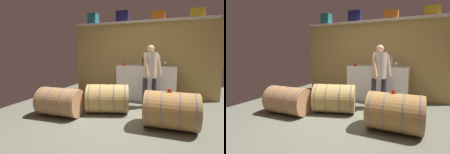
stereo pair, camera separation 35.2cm
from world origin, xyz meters
The scene contains 17 objects.
ground_plane centered at (0.00, 0.60, -0.01)m, with size 5.63×7.99×0.02m, color #616354.
back_wall_panel centered at (0.00, 2.39, 1.10)m, with size 4.43×0.10×2.19m, color tan.
high_shelf_board centered at (0.00, 2.24, 2.21)m, with size 4.08×0.40×0.03m, color white.
toolcase_teal centered at (-1.52, 2.24, 2.39)m, with size 0.30×0.25×0.33m, color #23737A.
toolcase_navy centered at (-0.53, 2.24, 2.39)m, with size 0.38×0.20×0.33m, color navy.
toolcase_orange centered at (0.54, 2.24, 2.33)m, with size 0.35×0.29×0.22m, color orange.
toolcase_yellow centered at (1.51, 2.24, 2.34)m, with size 0.35×0.24×0.23m, color yellow.
work_cabinet centered at (0.29, 2.00, 0.48)m, with size 1.62×0.67×0.95m, color white.
wine_bottle_clear centered at (0.64, 2.03, 1.09)m, with size 0.07×0.07×0.32m.
wine_bottle_dark centered at (0.20, 1.93, 1.10)m, with size 0.07×0.07×0.32m.
wine_glass centered at (0.79, 1.83, 1.06)m, with size 0.07×0.07×0.15m.
red_funnel centered at (-0.32, 1.82, 1.01)m, with size 0.11×0.11×0.11m, color red.
wine_barrel_near centered at (1.03, 0.21, 0.33)m, with size 0.94×0.71×0.67m.
wine_barrel_far centered at (-0.32, 0.55, 0.32)m, with size 1.06×0.88×0.65m.
wine_barrel_flank centered at (-1.18, 0.01, 0.30)m, with size 0.93×0.66×0.61m.
tasting_cup centered at (0.99, 0.21, 0.69)m, with size 0.06×0.06×0.06m, color red.
winemaker_pouring centered at (0.50, 1.27, 0.93)m, with size 0.46×0.46×1.51m.
Camera 1 is at (1.11, -2.84, 1.36)m, focal length 27.29 mm.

